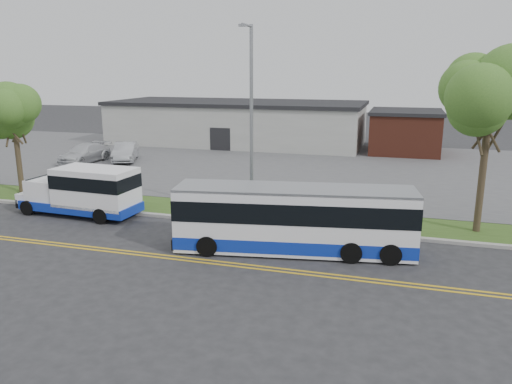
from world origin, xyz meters
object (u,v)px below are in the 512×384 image
(tree_west, at_px, (13,110))
(transit_bus, at_px, (294,219))
(parked_car_b, at_px, (84,153))
(shuttle_bus, at_px, (86,190))
(streetlight_near, at_px, (251,115))
(pedestrian, at_px, (115,190))
(parked_car_a, at_px, (125,152))
(tree_east, at_px, (491,99))

(tree_west, xyz_separation_m, transit_bus, (18.27, -5.00, -3.73))
(parked_car_b, bearing_deg, shuttle_bus, -51.22)
(streetlight_near, bearing_deg, parked_car_b, 149.46)
(tree_west, distance_m, parked_car_b, 10.92)
(tree_west, bearing_deg, parked_car_b, 103.53)
(transit_bus, distance_m, pedestrian, 11.50)
(tree_west, height_order, pedestrian, tree_west)
(streetlight_near, relative_size, transit_bus, 0.93)
(streetlight_near, bearing_deg, pedestrian, -173.79)
(tree_west, relative_size, parked_car_a, 1.48)
(streetlight_near, relative_size, shuttle_bus, 1.39)
(shuttle_bus, distance_m, pedestrian, 1.80)
(tree_east, bearing_deg, parked_car_a, 155.69)
(shuttle_bus, bearing_deg, parked_car_a, 116.52)
(tree_west, bearing_deg, tree_east, -0.44)
(tree_east, bearing_deg, transit_bus, -148.15)
(streetlight_near, relative_size, pedestrian, 5.06)
(shuttle_bus, bearing_deg, pedestrian, 70.41)
(shuttle_bus, xyz_separation_m, parked_car_b, (-9.07, 12.69, -0.53))
(streetlight_near, height_order, pedestrian, streetlight_near)
(streetlight_near, xyz_separation_m, parked_car_b, (-17.35, 10.23, -4.39))
(parked_car_a, bearing_deg, streetlight_near, -62.14)
(shuttle_bus, height_order, parked_car_a, shuttle_bus)
(streetlight_near, xyz_separation_m, parked_car_a, (-14.52, 11.80, -4.37))
(tree_west, height_order, parked_car_a, tree_west)
(transit_bus, height_order, pedestrian, transit_bus)
(transit_bus, xyz_separation_m, parked_car_a, (-17.79, 16.33, -0.53))
(tree_west, xyz_separation_m, parked_car_a, (0.48, 11.33, -4.26))
(pedestrian, height_order, parked_car_a, pedestrian)
(shuttle_bus, xyz_separation_m, pedestrian, (0.67, 1.63, -0.33))
(tree_west, distance_m, pedestrian, 8.54)
(shuttle_bus, distance_m, parked_car_b, 15.61)
(tree_east, height_order, pedestrian, tree_east)
(transit_bus, xyz_separation_m, pedestrian, (-10.88, 3.70, -0.36))
(transit_bus, height_order, parked_car_a, transit_bus)
(tree_west, height_order, parked_car_b, tree_west)
(streetlight_near, distance_m, transit_bus, 6.78)
(tree_west, relative_size, shuttle_bus, 1.01)
(tree_west, distance_m, parked_car_a, 12.11)
(tree_east, relative_size, tree_west, 1.21)
(shuttle_bus, height_order, parked_car_b, shuttle_bus)
(tree_east, distance_m, transit_bus, 10.29)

